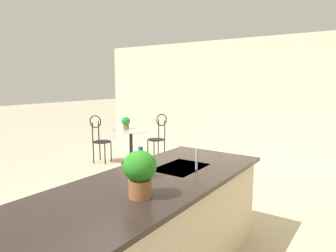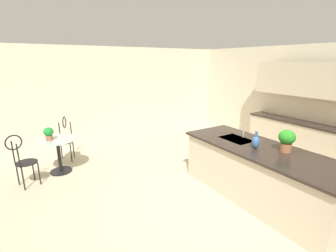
{
  "view_description": "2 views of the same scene",
  "coord_description": "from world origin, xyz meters",
  "views": [
    {
      "loc": [
        2.26,
        2.43,
        1.78
      ],
      "look_at": [
        -1.61,
        -0.25,
        1.08
      ],
      "focal_mm": 32.55,
      "sensor_mm": 36.0,
      "label": 1
    },
    {
      "loc": [
        2.61,
        -2.42,
        2.31
      ],
      "look_at": [
        -1.24,
        -0.01,
        1.06
      ],
      "focal_mm": 25.48,
      "sensor_mm": 36.0,
      "label": 2
    }
  ],
  "objects": [
    {
      "name": "bistro_table",
      "position": [
        -2.59,
        -1.89,
        0.45
      ],
      "size": [
        0.8,
        0.8,
        0.74
      ],
      "color": "black",
      "rests_on": "ground"
    },
    {
      "name": "vase_on_counter",
      "position": [
        0.25,
        0.75,
        1.03
      ],
      "size": [
        0.13,
        0.13,
        0.29
      ],
      "color": "#386099",
      "rests_on": "kitchen_island"
    },
    {
      "name": "sink_faucet",
      "position": [
        -0.25,
        1.03,
        1.03
      ],
      "size": [
        0.02,
        0.02,
        0.22
      ],
      "primitive_type": "cylinder",
      "color": "#B2B5BA",
      "rests_on": "kitchen_island"
    },
    {
      "name": "chair_near_window",
      "position": [
        -3.24,
        -1.65,
        0.57
      ],
      "size": [
        0.52,
        0.49,
        1.04
      ],
      "color": "black",
      "rests_on": "ground"
    },
    {
      "name": "chair_by_island",
      "position": [
        -2.29,
        -2.55,
        0.57
      ],
      "size": [
        0.48,
        0.52,
        1.04
      ],
      "color": "black",
      "rests_on": "ground"
    },
    {
      "name": "wall_left_window",
      "position": [
        -4.26,
        0.0,
        1.35
      ],
      "size": [
        0.12,
        7.8,
        2.7
      ],
      "primitive_type": "cube",
      "color": "beige",
      "rests_on": "ground"
    },
    {
      "name": "ground_plane",
      "position": [
        0.0,
        0.0,
        0.0
      ],
      "size": [
        40.0,
        40.0,
        0.0
      ],
      "primitive_type": "plane",
      "color": "beige"
    },
    {
      "name": "potted_plant_counter_near",
      "position": [
        0.6,
        1.03,
        1.12
      ],
      "size": [
        0.25,
        0.25,
        0.35
      ],
      "color": "#9E603D",
      "rests_on": "kitchen_island"
    },
    {
      "name": "kitchen_island",
      "position": [
        0.3,
        0.85,
        0.46
      ],
      "size": [
        2.8,
        1.06,
        0.92
      ],
      "color": "beige",
      "rests_on": "ground"
    },
    {
      "name": "potted_plant_on_table",
      "position": [
        -2.59,
        -2.03,
        0.89
      ],
      "size": [
        0.19,
        0.19,
        0.27
      ],
      "color": "#9E603D",
      "rests_on": "bistro_table"
    }
  ]
}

